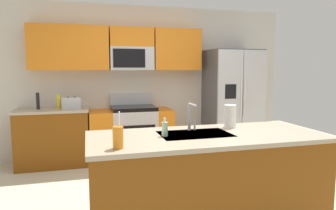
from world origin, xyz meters
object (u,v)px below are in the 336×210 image
Objects in this scene: pepper_mill at (38,101)px; drink_cup_orange at (118,137)px; range_oven at (132,133)px; sink_faucet at (191,114)px; toaster at (71,103)px; refrigerator at (232,102)px; bottle_yellow at (59,102)px; paper_towel_roll at (230,116)px; soap_dispenser at (165,129)px.

drink_cup_orange is at bearing -70.26° from pepper_mill.
range_oven is 4.65× the size of drink_cup_orange.
range_oven is 2.27m from sink_faucet.
drink_cup_orange reaches higher than toaster.
bottle_yellow is at bearing 178.75° from refrigerator.
range_oven is 2.30m from paper_towel_roll.
sink_faucet is at bearing 32.57° from drink_cup_orange.
range_oven is 5.67× the size of paper_towel_roll.
pepper_mill is 1.07× the size of paper_towel_roll.
toaster is 2.64m from drink_cup_orange.
sink_faucet is at bearing -171.50° from paper_towel_roll.
sink_faucet is 0.92m from drink_cup_orange.
toaster is 0.50m from pepper_mill.
refrigerator is at bearing 62.34° from paper_towel_roll.
range_oven is 2.38m from soap_dispenser.
paper_towel_roll is (0.78, 0.23, 0.05)m from soap_dispenser.
pepper_mill reaches higher than soap_dispenser.
toaster is 1.17× the size of paper_towel_roll.
range_oven is at bearing 109.76° from paper_towel_roll.
sink_faucet is at bearing -59.82° from toaster.
drink_cup_orange is (-0.48, -2.65, 0.54)m from range_oven.
refrigerator is 7.24× the size of pepper_mill.
soap_dispenser is (0.92, -2.27, -0.02)m from toaster.
refrigerator is at bearing 50.86° from soap_dispenser.
toaster is 0.20m from bottle_yellow.
refrigerator is 6.32× the size of drink_cup_orange.
paper_towel_roll is (1.23, 0.56, 0.03)m from drink_cup_orange.
pepper_mill is at bearing 136.27° from paper_towel_roll.
bottle_yellow is 2.57m from soap_dispenser.
drink_cup_orange reaches higher than pepper_mill.
drink_cup_orange reaches higher than sink_faucet.
drink_cup_orange is at bearing -144.51° from soap_dispenser.
range_oven is 2.75m from drink_cup_orange.
bottle_yellow is at bearing 166.85° from toaster.
bottle_yellow is at bearing 115.60° from soap_dispenser.
bottle_yellow is 2.58m from sink_faucet.
pepper_mill is 0.91× the size of sink_faucet.
refrigerator is 2.75m from toaster.
soap_dispenser is 0.71× the size of paper_towel_roll.
pepper_mill is (-0.49, 0.05, 0.04)m from toaster.
bottle_yellow is 0.92× the size of paper_towel_roll.
paper_towel_roll is at bearing 8.50° from sink_faucet.
toaster is at bearing 129.69° from paper_towel_roll.
pepper_mill is at bearing 174.20° from toaster.
toaster is (-2.75, 0.02, 0.07)m from refrigerator.
sink_faucet reaches higher than pepper_mill.
refrigerator is 3.45m from drink_cup_orange.
toaster is 1.10× the size of pepper_mill.
pepper_mill is 3.02m from paper_towel_roll.
drink_cup_orange reaches higher than range_oven.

